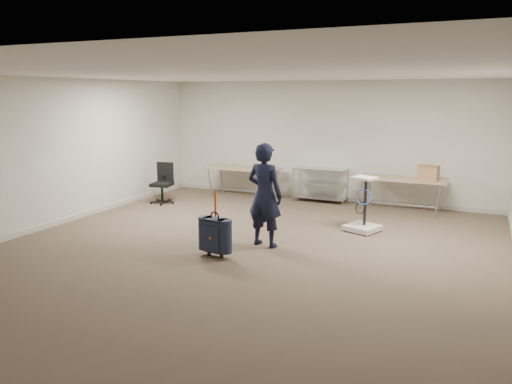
% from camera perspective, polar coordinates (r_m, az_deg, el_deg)
% --- Properties ---
extents(ground, '(9.00, 9.00, 0.00)m').
position_cam_1_polar(ground, '(8.06, -1.58, -6.87)').
color(ground, '#493C2C').
rests_on(ground, ground).
extents(room_shell, '(8.00, 9.00, 9.00)m').
position_cam_1_polar(room_shell, '(9.25, 2.16, -4.16)').
color(room_shell, beige).
rests_on(room_shell, ground).
extents(folding_table_left, '(1.80, 0.75, 0.73)m').
position_cam_1_polar(folding_table_left, '(12.18, -1.53, 2.58)').
color(folding_table_left, '#8B7555').
rests_on(folding_table_left, ground).
extents(folding_table_right, '(1.80, 0.75, 0.73)m').
position_cam_1_polar(folding_table_right, '(11.08, 16.45, 1.27)').
color(folding_table_right, '#8B7555').
rests_on(folding_table_right, ground).
extents(wire_shelf, '(1.22, 0.47, 0.80)m').
position_cam_1_polar(wire_shelf, '(11.76, 7.37, 1.02)').
color(wire_shelf, silver).
rests_on(wire_shelf, ground).
extents(person, '(0.69, 0.51, 1.72)m').
position_cam_1_polar(person, '(8.17, 1.01, -0.35)').
color(person, black).
rests_on(person, ground).
extents(suitcase, '(0.41, 0.27, 1.04)m').
position_cam_1_polar(suitcase, '(7.74, -4.70, -4.92)').
color(suitcase, black).
rests_on(suitcase, ground).
extents(office_chair, '(0.56, 0.56, 0.93)m').
position_cam_1_polar(office_chair, '(11.75, -10.60, 0.12)').
color(office_chair, black).
rests_on(office_chair, ground).
extents(equipment_cart, '(0.71, 0.71, 1.02)m').
position_cam_1_polar(equipment_cart, '(9.38, 12.13, -2.82)').
color(equipment_cart, beige).
rests_on(equipment_cart, ground).
extents(cardboard_box, '(0.44, 0.35, 0.30)m').
position_cam_1_polar(cardboard_box, '(10.98, 19.09, 2.10)').
color(cardboard_box, '#9F6D4A').
rests_on(cardboard_box, folding_table_right).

